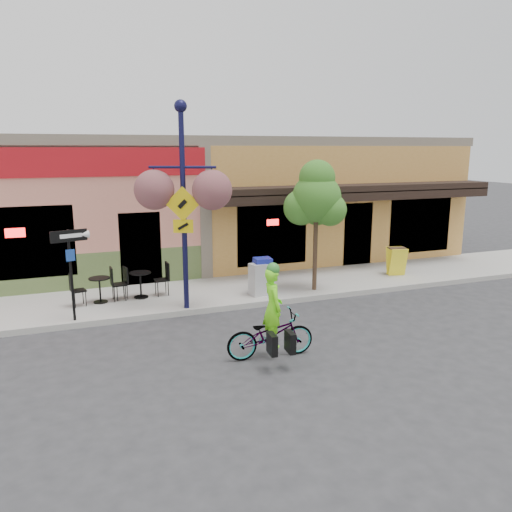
{
  "coord_description": "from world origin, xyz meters",
  "views": [
    {
      "loc": [
        -4.85,
        -11.29,
        4.13
      ],
      "look_at": [
        -0.45,
        0.5,
        1.4
      ],
      "focal_mm": 35.0,
      "sensor_mm": 36.0,
      "label": 1
    }
  ],
  "objects_px": {
    "lamp_post": "(184,208)",
    "newspaper_box_blue": "(263,276)",
    "newspaper_box_grey": "(258,279)",
    "street_tree": "(316,225)",
    "cyclist_rider": "(273,319)",
    "one_way_sign": "(71,276)",
    "building": "(204,198)",
    "bicycle": "(270,335)"
  },
  "relations": [
    {
      "from": "bicycle",
      "to": "building",
      "type": "bearing_deg",
      "value": -3.52
    },
    {
      "from": "bicycle",
      "to": "lamp_post",
      "type": "relative_size",
      "value": 0.35
    },
    {
      "from": "cyclist_rider",
      "to": "street_tree",
      "type": "height_order",
      "value": "street_tree"
    },
    {
      "from": "cyclist_rider",
      "to": "one_way_sign",
      "type": "relative_size",
      "value": 0.74
    },
    {
      "from": "building",
      "to": "one_way_sign",
      "type": "relative_size",
      "value": 8.41
    },
    {
      "from": "bicycle",
      "to": "street_tree",
      "type": "xyz_separation_m",
      "value": [
        2.84,
        3.63,
        1.54
      ]
    },
    {
      "from": "cyclist_rider",
      "to": "newspaper_box_grey",
      "type": "relative_size",
      "value": 1.79
    },
    {
      "from": "one_way_sign",
      "to": "street_tree",
      "type": "relative_size",
      "value": 0.58
    },
    {
      "from": "building",
      "to": "cyclist_rider",
      "type": "relative_size",
      "value": 11.43
    },
    {
      "from": "cyclist_rider",
      "to": "one_way_sign",
      "type": "distance_m",
      "value": 4.97
    },
    {
      "from": "cyclist_rider",
      "to": "street_tree",
      "type": "distance_m",
      "value": 4.74
    },
    {
      "from": "newspaper_box_grey",
      "to": "one_way_sign",
      "type": "bearing_deg",
      "value": 174.31
    },
    {
      "from": "cyclist_rider",
      "to": "newspaper_box_blue",
      "type": "relative_size",
      "value": 1.55
    },
    {
      "from": "cyclist_rider",
      "to": "newspaper_box_blue",
      "type": "xyz_separation_m",
      "value": [
        1.24,
        3.74,
        -0.13
      ]
    },
    {
      "from": "street_tree",
      "to": "cyclist_rider",
      "type": "bearing_deg",
      "value": -127.54
    },
    {
      "from": "newspaper_box_grey",
      "to": "street_tree",
      "type": "xyz_separation_m",
      "value": [
        1.72,
        -0.04,
        1.42
      ]
    },
    {
      "from": "newspaper_box_grey",
      "to": "street_tree",
      "type": "height_order",
      "value": "street_tree"
    },
    {
      "from": "lamp_post",
      "to": "street_tree",
      "type": "bearing_deg",
      "value": 27.95
    },
    {
      "from": "newspaper_box_blue",
      "to": "lamp_post",
      "type": "bearing_deg",
      "value": -165.28
    },
    {
      "from": "bicycle",
      "to": "newspaper_box_grey",
      "type": "relative_size",
      "value": 2.01
    },
    {
      "from": "bicycle",
      "to": "lamp_post",
      "type": "height_order",
      "value": "lamp_post"
    },
    {
      "from": "street_tree",
      "to": "one_way_sign",
      "type": "bearing_deg",
      "value": -176.81
    },
    {
      "from": "newspaper_box_grey",
      "to": "street_tree",
      "type": "bearing_deg",
      "value": -11.81
    },
    {
      "from": "bicycle",
      "to": "cyclist_rider",
      "type": "xyz_separation_m",
      "value": [
        0.05,
        0.0,
        0.33
      ]
    },
    {
      "from": "building",
      "to": "newspaper_box_blue",
      "type": "height_order",
      "value": "building"
    },
    {
      "from": "building",
      "to": "newspaper_box_blue",
      "type": "bearing_deg",
      "value": -90.01
    },
    {
      "from": "one_way_sign",
      "to": "newspaper_box_grey",
      "type": "bearing_deg",
      "value": -11.29
    },
    {
      "from": "cyclist_rider",
      "to": "one_way_sign",
      "type": "height_order",
      "value": "one_way_sign"
    },
    {
      "from": "building",
      "to": "lamp_post",
      "type": "height_order",
      "value": "lamp_post"
    },
    {
      "from": "newspaper_box_blue",
      "to": "bicycle",
      "type": "bearing_deg",
      "value": -106.06
    },
    {
      "from": "newspaper_box_grey",
      "to": "cyclist_rider",
      "type": "bearing_deg",
      "value": -116.82
    },
    {
      "from": "lamp_post",
      "to": "newspaper_box_blue",
      "type": "bearing_deg",
      "value": 34.31
    },
    {
      "from": "lamp_post",
      "to": "one_way_sign",
      "type": "distance_m",
      "value": 3.07
    },
    {
      "from": "bicycle",
      "to": "lamp_post",
      "type": "bearing_deg",
      "value": 20.32
    },
    {
      "from": "cyclist_rider",
      "to": "lamp_post",
      "type": "distance_m",
      "value": 3.92
    },
    {
      "from": "one_way_sign",
      "to": "newspaper_box_blue",
      "type": "bearing_deg",
      "value": -10.64
    },
    {
      "from": "bicycle",
      "to": "newspaper_box_blue",
      "type": "bearing_deg",
      "value": -15.23
    },
    {
      "from": "one_way_sign",
      "to": "newspaper_box_grey",
      "type": "xyz_separation_m",
      "value": [
        4.79,
        0.4,
        -0.64
      ]
    },
    {
      "from": "bicycle",
      "to": "street_tree",
      "type": "relative_size",
      "value": 0.48
    },
    {
      "from": "building",
      "to": "cyclist_rider",
      "type": "distance_m",
      "value": 10.25
    },
    {
      "from": "lamp_post",
      "to": "newspaper_box_blue",
      "type": "height_order",
      "value": "lamp_post"
    },
    {
      "from": "one_way_sign",
      "to": "street_tree",
      "type": "height_order",
      "value": "street_tree"
    }
  ]
}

